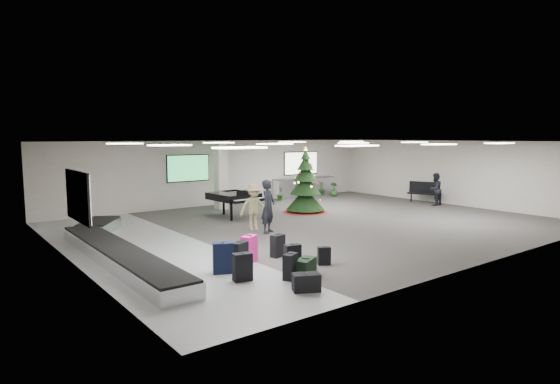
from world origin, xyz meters
TOP-DOWN VIEW (x-y plane):
  - ground at (0.00, 0.00)m, footprint 18.00×18.00m
  - room_envelope at (-0.38, 0.67)m, footprint 18.02×14.02m
  - baggage_carousel at (-7.84, -0.08)m, footprint 2.28×9.71m
  - service_counter at (5.00, 6.65)m, footprint 4.05×0.65m
  - suitcase_0 at (-5.20, -4.94)m, footprint 0.46×0.38m
  - suitcase_1 at (-4.64, -4.32)m, footprint 0.46×0.30m
  - pink_suitcase at (-5.15, -3.08)m, footprint 0.54×0.45m
  - suitcase_3 at (-4.16, -3.05)m, footprint 0.47×0.32m
  - navy_suitcase at (-6.22, -3.52)m, footprint 0.59×0.49m
  - suitcase_5 at (-6.18, -4.35)m, footprint 0.49×0.34m
  - green_duffel at (-4.77, -4.99)m, footprint 0.75×0.61m
  - suitcase_7 at (-3.69, -4.48)m, footprint 0.38×0.31m
  - suitcase_8 at (-5.58, -3.27)m, footprint 0.51×0.40m
  - black_duffel at (-5.45, -5.83)m, footprint 0.69×0.58m
  - christmas_tree at (1.60, 2.54)m, footprint 2.08×2.08m
  - grand_piano at (-1.63, 3.39)m, footprint 1.78×2.21m
  - bench at (8.61, 1.15)m, footprint 1.23×1.75m
  - traveler_a at (-2.42, -0.18)m, footprint 0.82×0.74m
  - traveler_b at (-2.55, 0.55)m, footprint 1.21×0.87m
  - traveler_bench at (8.03, 0.20)m, footprint 0.81×0.64m
  - potted_plant_left at (2.96, 6.21)m, footprint 0.51×0.47m
  - potted_plant_right at (6.50, 5.80)m, footprint 0.61×0.61m

SIDE VIEW (x-z plane):
  - ground at x=0.00m, z-range 0.00..0.00m
  - black_duffel at x=-5.45m, z-range -0.01..0.41m
  - baggage_carousel at x=-7.84m, z-range 0.00..0.43m
  - green_duffel at x=-4.77m, z-range -0.01..0.46m
  - suitcase_7 at x=-3.69m, z-range -0.01..0.50m
  - suitcase_0 at x=-5.20m, z-range -0.01..0.64m
  - suitcase_3 at x=-4.16m, z-range -0.01..0.65m
  - suitcase_1 at x=-4.64m, z-range -0.01..0.67m
  - suitcase_8 at x=-5.58m, z-range -0.01..0.67m
  - suitcase_5 at x=-6.18m, z-range -0.01..0.68m
  - pink_suitcase at x=-5.15m, z-range -0.01..0.75m
  - potted_plant_left at x=2.96m, z-range 0.00..0.75m
  - navy_suitcase at x=-6.22m, z-range -0.01..0.80m
  - potted_plant_right at x=6.50m, z-range 0.00..0.80m
  - service_counter at x=5.00m, z-range 0.01..1.09m
  - bench at x=8.61m, z-range 0.07..1.13m
  - traveler_bench at x=8.03m, z-range 0.00..1.62m
  - traveler_b at x=-2.55m, z-range 0.00..1.70m
  - grand_piano at x=-1.63m, z-range 0.26..1.47m
  - traveler_a at x=-2.42m, z-range 0.00..1.89m
  - christmas_tree at x=1.60m, z-range -0.47..2.50m
  - room_envelope at x=-0.38m, z-range 0.73..3.94m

